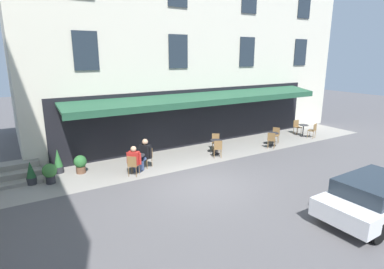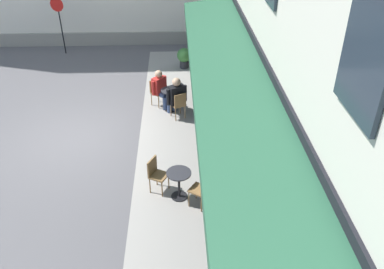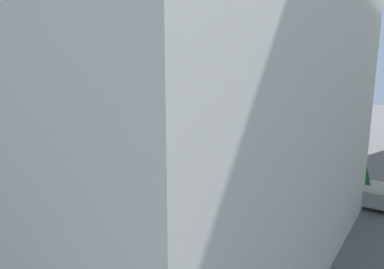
# 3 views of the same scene
# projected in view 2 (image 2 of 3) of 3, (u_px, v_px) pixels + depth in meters

# --- Properties ---
(ground_plane) EXTENTS (70.00, 70.00, 0.00)m
(ground_plane) POSITION_uv_depth(u_px,v_px,m) (80.00, 138.00, 12.12)
(ground_plane) COLOR #565456
(sidewalk_cafe_terrace) EXTENTS (20.50, 3.20, 0.01)m
(sidewalk_cafe_terrace) POSITION_uv_depth(u_px,v_px,m) (198.00, 210.00, 9.50)
(sidewalk_cafe_terrace) COLOR gray
(sidewalk_cafe_terrace) RESTS_ON ground_plane
(back_alley_steps) EXTENTS (2.40, 1.75, 0.60)m
(back_alley_steps) POSITION_uv_depth(u_px,v_px,m) (213.00, 49.00, 17.70)
(back_alley_steps) COLOR gray
(back_alley_steps) RESTS_ON ground_plane
(cafe_table_near_entrance) EXTENTS (0.60, 0.60, 0.75)m
(cafe_table_near_entrance) POSITION_uv_depth(u_px,v_px,m) (179.00, 181.00, 9.64)
(cafe_table_near_entrance) COLOR black
(cafe_table_near_entrance) RESTS_ON ground_plane
(cafe_chair_wicker_under_awning) EXTENTS (0.54, 0.54, 0.91)m
(cafe_chair_wicker_under_awning) POSITION_uv_depth(u_px,v_px,m) (156.00, 172.00, 9.84)
(cafe_chair_wicker_under_awning) COLOR olive
(cafe_chair_wicker_under_awning) RESTS_ON ground_plane
(cafe_chair_wicker_facing_street) EXTENTS (0.55, 0.55, 0.91)m
(cafe_chair_wicker_facing_street) POSITION_uv_depth(u_px,v_px,m) (202.00, 188.00, 9.34)
(cafe_chair_wicker_facing_street) COLOR olive
(cafe_chair_wicker_facing_street) RESTS_ON ground_plane
(cafe_table_far_end) EXTENTS (0.60, 0.60, 0.75)m
(cafe_table_far_end) POSITION_uv_depth(u_px,v_px,m) (170.00, 97.00, 13.32)
(cafe_table_far_end) COLOR black
(cafe_table_far_end) RESTS_ON ground_plane
(cafe_chair_wicker_by_window) EXTENTS (0.57, 0.57, 0.91)m
(cafe_chair_wicker_by_window) POSITION_uv_depth(u_px,v_px,m) (156.00, 90.00, 13.63)
(cafe_chair_wicker_by_window) COLOR olive
(cafe_chair_wicker_by_window) RESTS_ON ground_plane
(cafe_chair_wicker_kerbside) EXTENTS (0.54, 0.54, 0.91)m
(cafe_chair_wicker_kerbside) POSITION_uv_depth(u_px,v_px,m) (179.00, 103.00, 12.82)
(cafe_chair_wicker_kerbside) COLOR olive
(cafe_chair_wicker_kerbside) RESTS_ON ground_plane
(seated_patron_in_black) EXTENTS (0.69, 0.66, 1.37)m
(seated_patron_in_black) POSITION_uv_depth(u_px,v_px,m) (176.00, 96.00, 12.89)
(seated_patron_in_black) COLOR navy
(seated_patron_in_black) RESTS_ON ground_plane
(seated_companion_in_red) EXTENTS (0.62, 0.63, 1.30)m
(seated_companion_in_red) POSITION_uv_depth(u_px,v_px,m) (161.00, 88.00, 13.43)
(seated_companion_in_red) COLOR navy
(seated_companion_in_red) RESTS_ON ground_plane
(no_parking_sign) EXTENTS (0.17, 0.57, 2.60)m
(no_parking_sign) POSITION_uv_depth(u_px,v_px,m) (59.00, 13.00, 16.94)
(no_parking_sign) COLOR black
(no_parking_sign) RESTS_ON ground_plane
(potted_plant_mid_terrace) EXTENTS (0.38, 0.38, 0.96)m
(potted_plant_mid_terrace) POSITION_uv_depth(u_px,v_px,m) (191.00, 51.00, 16.89)
(potted_plant_mid_terrace) COLOR #2D2D33
(potted_plant_mid_terrace) RESTS_ON ground_plane
(potted_plant_entrance_left) EXTENTS (0.50, 0.50, 0.85)m
(potted_plant_entrance_left) POSITION_uv_depth(u_px,v_px,m) (202.00, 39.00, 18.23)
(potted_plant_entrance_left) COLOR brown
(potted_plant_entrance_left) RESTS_ON ground_plane
(potted_plant_entrance_right) EXTENTS (0.57, 0.57, 0.82)m
(potted_plant_entrance_right) POSITION_uv_depth(u_px,v_px,m) (184.00, 57.00, 16.33)
(potted_plant_entrance_right) COLOR #2D2D33
(potted_plant_entrance_right) RESTS_ON ground_plane
(potted_plant_by_steps) EXTENTS (0.39, 0.39, 1.08)m
(potted_plant_by_steps) POSITION_uv_depth(u_px,v_px,m) (211.00, 59.00, 15.94)
(potted_plant_by_steps) COLOR #2D2D33
(potted_plant_by_steps) RESTS_ON ground_plane
(potted_plant_under_sign) EXTENTS (0.54, 0.54, 0.80)m
(potted_plant_under_sign) POSITION_uv_depth(u_px,v_px,m) (199.00, 70.00, 15.28)
(potted_plant_under_sign) COLOR brown
(potted_plant_under_sign) RESTS_ON ground_plane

